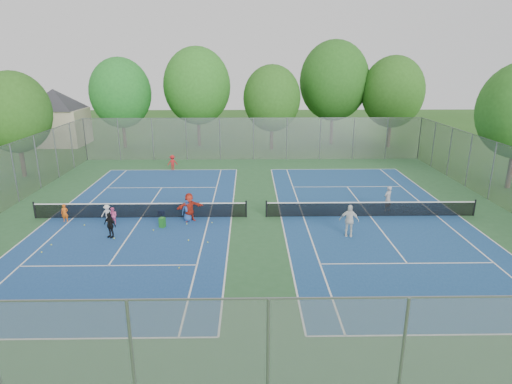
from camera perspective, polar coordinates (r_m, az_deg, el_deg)
The scene contains 36 objects.
ground at distance 26.16m, azimuth 0.04°, elevation -3.37°, with size 120.00×120.00×0.00m, color #26541A.
court_pad at distance 26.16m, azimuth 0.04°, elevation -3.35°, with size 32.00×32.00×0.01m, color #2B5C31.
court_left at distance 26.96m, azimuth -15.03°, elevation -3.31°, with size 10.97×23.77×0.01m, color navy.
court_right at distance 27.18m, azimuth 14.98°, elevation -3.14°, with size 10.97×23.77×0.01m, color navy.
net_left at distance 26.82m, azimuth -15.11°, elevation -2.43°, with size 12.87×0.10×0.91m, color black.
net_right at distance 27.04m, azimuth 15.05°, elevation -2.26°, with size 12.87×0.10×0.91m, color black.
fence_north at distance 41.13m, azimuth -0.35°, elevation 7.08°, with size 32.00×0.10×4.00m, color gray.
fence_south at distance 11.11m, azimuth 1.59°, elevation -22.89°, with size 32.00×0.10×4.00m, color gray.
house at distance 53.32m, azimuth -25.25°, elevation 10.19°, with size 11.03×11.03×7.30m.
tree_nw at distance 48.56m, azimuth -17.62°, elevation 12.47°, with size 6.40×6.40×9.58m.
tree_nl at distance 47.90m, azimuth -7.87°, elevation 13.82°, with size 7.20×7.20×10.69m.
tree_nc at distance 45.72m, azimuth 2.14°, elevation 12.37°, with size 6.00×6.00×8.85m.
tree_nr at distance 49.46m, azimuth 10.36°, elevation 14.39°, with size 7.60×7.60×11.42m.
tree_ne at distance 49.10m, azimuth 17.80°, elevation 12.59°, with size 6.60×6.60×9.77m.
tree_side_w at distance 39.38m, azimuth -29.51°, elevation 9.23°, with size 5.60×5.60×8.47m.
ball_crate at distance 27.15m, azimuth -12.53°, elevation -2.72°, with size 0.31×0.31×0.26m, color #1844BB.
ball_hopper at distance 25.06m, azimuth -12.39°, elevation -4.01°, with size 0.30×0.30×0.59m, color #227E24.
student_a at distance 27.64m, azimuth -24.14°, elevation -2.58°, with size 0.40×0.26×1.09m, color orange.
student_b at distance 26.22m, azimuth -18.52°, elevation -3.05°, with size 0.50×0.39×1.02m, color pink.
student_c at distance 26.69m, azimuth -19.21°, elevation -2.72°, with size 0.69×0.40×1.07m, color silver.
student_d at distance 24.29m, azimuth -18.91°, elevation -4.20°, with size 0.83×0.34×1.41m, color black.
student_e at distance 25.62m, azimuth -9.14°, elevation -2.43°, with size 0.66×0.43×1.35m, color #284D94.
student_f at distance 25.54m, azimuth -8.85°, elevation -2.02°, with size 1.61×0.51×1.74m, color red.
child_far_baseline at distance 37.96m, azimuth -11.07°, elevation 3.86°, with size 0.86×0.50×1.33m, color #AC181A.
instructor at distance 28.21m, azimuth 17.17°, elevation -0.85°, with size 0.60×0.39×1.65m, color #98989B.
teen_court_b at distance 23.66m, azimuth 12.30°, elevation -3.73°, with size 1.05×0.44×1.79m, color white.
tennis_ball_0 at distance 22.67m, azimuth -6.46°, elevation -6.72°, with size 0.07×0.07×0.07m, color #D1EB36.
tennis_ball_1 at distance 25.28m, azimuth -9.21°, elevation -4.26°, with size 0.07×0.07×0.07m, color #D3EC36.
tennis_ball_2 at distance 25.30m, azimuth -5.90°, elevation -4.11°, with size 0.07×0.07×0.07m, color yellow.
tennis_ball_3 at distance 24.63m, azimuth -25.62°, elevation -6.39°, with size 0.07×0.07×0.07m, color #C9DD33.
tennis_ball_4 at distance 23.05m, azimuth -8.99°, elevation -6.41°, with size 0.07×0.07×0.07m, color #D2EB36.
tennis_ball_5 at distance 26.69m, azimuth -21.90°, elevation -4.16°, with size 0.07×0.07×0.07m, color #EAF238.
tennis_ball_6 at distance 23.93m, azimuth -26.68°, elevation -7.22°, with size 0.07×0.07×0.07m, color yellow.
tennis_ball_7 at distance 24.24m, azimuth -18.39°, elevation -5.90°, with size 0.07×0.07×0.07m, color #D3F338.
tennis_ball_8 at distance 24.75m, azimuth -13.52°, elevation -5.00°, with size 0.07×0.07×0.07m, color #C7D431.
tennis_ball_9 at distance 20.22m, azimuth -10.21°, elevation -9.97°, with size 0.07×0.07×0.07m, color gold.
Camera 1 is at (-0.43, -24.51, 9.14)m, focal length 30.00 mm.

